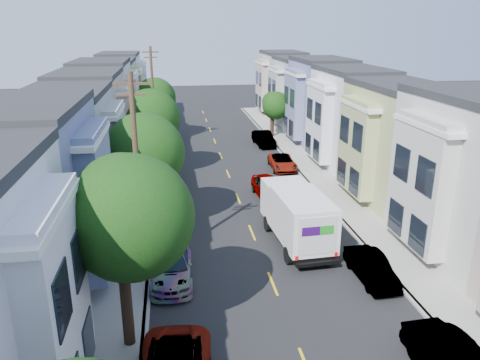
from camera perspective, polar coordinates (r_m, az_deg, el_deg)
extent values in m
plane|color=black|center=(23.61, 4.01, -12.51)|extent=(160.00, 160.00, 0.00)
cube|color=black|center=(37.08, -0.89, -0.65)|extent=(12.00, 70.00, 0.02)
cube|color=gray|center=(36.81, -10.27, -1.00)|extent=(0.30, 70.00, 0.15)
cube|color=gray|center=(38.28, 8.12, -0.12)|extent=(0.30, 70.00, 0.15)
cube|color=gray|center=(36.89, -12.29, -1.09)|extent=(2.60, 70.00, 0.15)
cube|color=gray|center=(38.66, 9.97, -0.03)|extent=(2.60, 70.00, 0.15)
cube|color=gold|center=(37.08, -0.89, -0.67)|extent=(0.12, 70.00, 0.01)
cube|color=tan|center=(37.39, -18.09, -1.45)|extent=(5.00, 70.00, 8.50)
cube|color=tan|center=(40.01, 15.14, 0.12)|extent=(5.00, 70.00, 8.50)
cylinder|color=black|center=(19.10, -13.67, -14.42)|extent=(0.44, 0.44, 3.85)
sphere|color=#215014|center=(17.43, -13.56, -4.46)|extent=(4.70, 4.70, 4.70)
cylinder|color=black|center=(29.03, -11.90, -3.09)|extent=(0.44, 0.44, 3.35)
sphere|color=#215014|center=(27.99, -11.73, 3.27)|extent=(4.70, 4.70, 4.70)
cylinder|color=black|center=(39.54, -11.09, 2.72)|extent=(0.44, 0.44, 3.32)
sphere|color=#215014|center=(38.78, -10.94, 7.45)|extent=(4.70, 4.70, 4.70)
cylinder|color=black|center=(52.64, -10.53, 6.47)|extent=(0.44, 0.44, 3.03)
sphere|color=#215014|center=(52.10, -10.39, 9.79)|extent=(4.42, 4.42, 4.42)
cylinder|color=black|center=(53.07, 3.93, 6.54)|extent=(0.44, 0.44, 2.50)
sphere|color=#215014|center=(52.70, 4.31, 9.04)|extent=(3.10, 3.10, 3.10)
cylinder|color=#42301E|center=(22.95, -12.35, -0.10)|extent=(0.26, 0.26, 10.00)
cube|color=#42301E|center=(21.97, -13.18, 11.36)|extent=(1.60, 0.12, 0.12)
cylinder|color=#42301E|center=(48.31, -10.54, 9.63)|extent=(0.26, 0.26, 10.00)
cube|color=#42301E|center=(47.85, -10.87, 15.07)|extent=(1.60, 0.12, 0.12)
cube|color=silver|center=(26.02, 7.52, -4.69)|extent=(2.55, 4.56, 2.49)
cube|color=silver|center=(29.05, 5.74, -2.33)|extent=(2.55, 2.12, 2.29)
cube|color=black|center=(27.42, 6.86, -6.56)|extent=(2.34, 6.55, 0.25)
cube|color=#2D0A51|center=(23.81, 8.16, -6.21)|extent=(0.95, 0.04, 0.47)
cube|color=#198C1E|center=(24.05, 10.11, -6.05)|extent=(0.74, 0.04, 0.47)
cylinder|color=black|center=(25.29, 5.61, -9.09)|extent=(0.30, 0.95, 0.95)
cylinder|color=black|center=(25.90, 10.60, -8.64)|extent=(0.30, 0.95, 0.95)
cylinder|color=black|center=(29.05, 3.60, -5.26)|extent=(0.30, 0.95, 0.95)
cylinder|color=black|center=(29.58, 7.97, -4.96)|extent=(0.30, 0.95, 0.95)
imported|color=black|center=(34.33, 3.48, -0.93)|extent=(2.17, 4.88, 1.54)
imported|color=#ACAFB8|center=(23.86, -8.36, -10.32)|extent=(2.16, 4.90, 1.46)
imported|color=#3F0D11|center=(35.34, -8.52, -0.71)|extent=(1.80, 4.19, 1.33)
imported|color=white|center=(24.45, 15.70, -10.29)|extent=(1.49, 3.99, 1.32)
imported|color=black|center=(41.25, 5.18, 2.15)|extent=(2.26, 4.57, 1.25)
imported|color=black|center=(49.28, 2.89, 5.04)|extent=(1.87, 4.59, 1.50)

